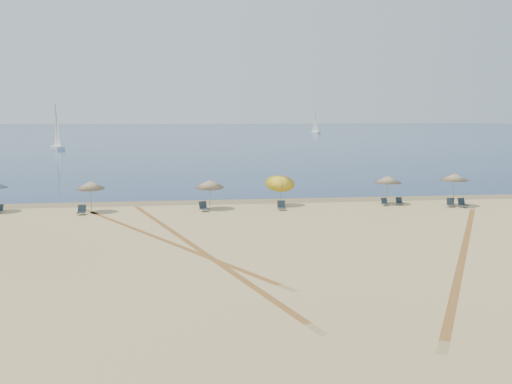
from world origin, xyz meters
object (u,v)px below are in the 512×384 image
Objects in this scene: umbrella_2 at (210,184)px; chair_2 at (82,210)px; umbrella_1 at (91,185)px; chair_3 at (204,207)px; umbrella_3 at (280,181)px; chair_5 at (385,202)px; umbrella_4 at (388,179)px; sailboat_0 at (315,127)px; sailboat_1 at (57,136)px; umbrella_5 at (454,177)px; chair_7 at (451,203)px; chair_6 at (399,201)px; chair_4 at (282,206)px.

chair_2 is (-9.21, -1.18, -1.64)m from umbrella_2.
umbrella_1 is 2.70× the size of chair_3.
umbrella_1 is at bearing -175.56° from umbrella_3.
umbrella_3 is 8.44m from chair_5.
umbrella_4 is 0.30× the size of sailboat_0.
chair_2 is 0.08× the size of sailboat_1.
chair_3 is (-19.48, 0.02, -1.96)m from umbrella_5.
chair_2 is (-14.72, -1.96, -1.70)m from umbrella_3.
sailboat_0 is (48.32, 170.68, 0.44)m from umbrella_2.
umbrella_5 is at bearing 62.25° from chair_7.
chair_3 is 15.56m from chair_6.
chair_3 is at bearing 4.45° from chair_2.
chair_4 reaches higher than chair_5.
umbrella_1 is 0.85× the size of umbrella_3.
sailboat_1 is at bearing 135.49° from chair_7.
chair_5 is (8.22, -0.82, -1.74)m from umbrella_3.
chair_5 is (13.73, -0.04, -1.68)m from umbrella_2.
umbrella_4 is 2.94× the size of chair_7.
umbrella_2 is at bearing -127.61° from sailboat_0.
chair_4 is (-13.68, -0.21, -1.97)m from umbrella_5.
umbrella_1 is 4.05× the size of chair_6.
chair_5 is (8.42, 1.05, -0.05)m from chair_4.
umbrella_2 is at bearing 165.54° from chair_5.
umbrella_3 is 3.52× the size of chair_7.
chair_3 is 1.50× the size of chair_6.
chair_3 is (-0.49, -0.85, -1.62)m from umbrella_2.
umbrella_4 is 14.82m from chair_3.
sailboat_0 is at bearing 64.24° from chair_5.
chair_3 is 1.11× the size of chair_7.
chair_2 is at bearing 157.22° from chair_3.
umbrella_2 is 3.96× the size of chair_6.
umbrella_3 is 2.53m from chair_4.
umbrella_1 is 3.46× the size of chair_5.
umbrella_3 reaches higher than chair_4.
umbrella_1 is 3.44× the size of chair_2.
chair_6 is at bearing -2.71° from chair_5.
chair_7 is 93.07m from sailboat_1.
chair_7 is (4.40, -1.98, -1.69)m from umbrella_4.
umbrella_2 is 15.12m from chair_6.
chair_6 is (1.30, 0.27, -0.01)m from chair_5.
sailboat_0 is (29.77, 172.01, 2.07)m from chair_7.
umbrella_5 reaches higher than umbrella_4.
umbrella_3 is at bearing 9.90° from chair_2.
umbrella_2 is 177.39m from sailboat_0.
umbrella_4 is 1.98m from chair_6.
umbrella_5 is at bearing -24.96° from chair_3.
umbrella_5 is 19.57m from chair_3.
umbrella_1 is 14.21m from umbrella_3.
umbrella_5 is 4.58m from chair_6.
chair_6 is 0.74× the size of chair_7.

